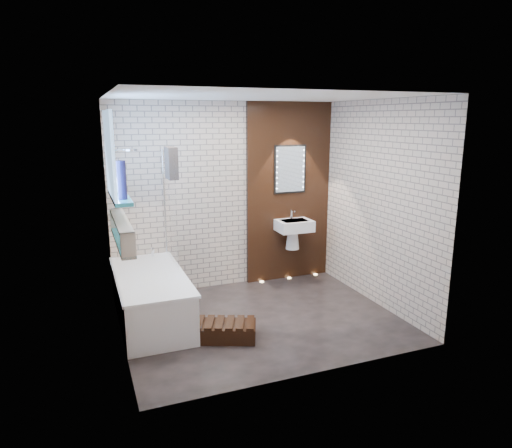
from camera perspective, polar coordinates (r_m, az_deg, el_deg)
name	(u,v)px	position (r m, az deg, el deg)	size (l,w,h in m)	color
ground	(260,319)	(5.67, 0.56, -11.73)	(3.20, 3.20, 0.00)	black
room_shell	(261,214)	(5.26, 0.59, 1.25)	(3.24, 3.20, 2.60)	#C1AA99
walnut_panel	(289,193)	(6.78, 4.06, 3.88)	(1.30, 0.06, 2.60)	black
clerestory_window	(112,163)	(5.16, -17.45, 7.19)	(0.18, 1.00, 0.94)	#7FADE0
display_niche	(122,231)	(5.08, -16.31, -0.86)	(0.14, 1.30, 0.26)	teal
bathtub	(151,297)	(5.67, -12.90, -8.87)	(0.79, 1.74, 0.70)	white
bath_screen	(170,207)	(5.86, -10.61, 2.06)	(0.01, 0.78, 1.40)	white
towel	(171,163)	(5.59, -10.46, 7.44)	(0.11, 0.29, 0.38)	black
shower_head	(131,150)	(5.77, -15.27, 8.87)	(0.18, 0.18, 0.02)	silver
washbasin	(294,230)	(6.70, 4.71, -0.69)	(0.50, 0.36, 0.58)	white
led_mirror	(290,169)	(6.70, 4.25, 6.79)	(0.50, 0.02, 0.70)	black
walnut_step	(220,331)	(5.19, -4.49, -13.12)	(0.78, 0.35, 0.17)	black
niche_bottles	(124,241)	(4.84, -16.00, -2.00)	(0.06, 0.20, 0.13)	#AB461A
sill_vases	(120,183)	(5.19, -16.53, 4.86)	(0.17, 0.57, 0.40)	#16153C
floor_uplights	(289,278)	(7.04, 4.14, -6.68)	(0.96, 0.06, 0.01)	#FFD899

